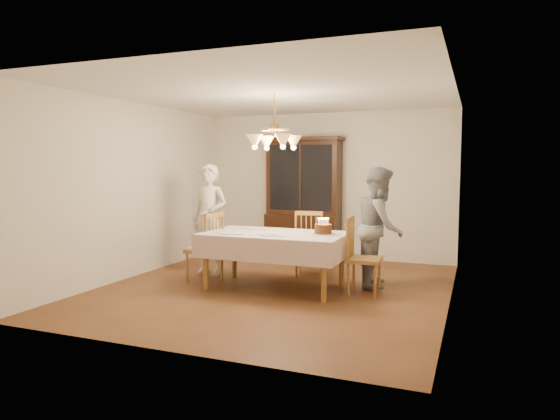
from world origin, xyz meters
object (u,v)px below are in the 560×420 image
at_px(elderly_woman, 209,219).
at_px(dining_table, 275,238).
at_px(birthday_cake, 323,230).
at_px(chair_far_side, 310,247).
at_px(china_hutch, 303,201).

bearing_deg(elderly_woman, dining_table, -13.08).
bearing_deg(birthday_cake, chair_far_side, 118.68).
bearing_deg(chair_far_side, birthday_cake, -61.32).
distance_m(dining_table, birthday_cake, 0.68).
bearing_deg(dining_table, china_hutch, 99.16).
bearing_deg(birthday_cake, dining_table, -173.14).
bearing_deg(birthday_cake, china_hutch, 115.12).
relative_size(china_hutch, elderly_woman, 1.28).
height_order(dining_table, elderly_woman, elderly_woman).
distance_m(elderly_woman, birthday_cake, 1.96).
bearing_deg(dining_table, birthday_cake, 6.86).
xyz_separation_m(china_hutch, elderly_woman, (-0.90, -1.79, -0.20)).
distance_m(chair_far_side, birthday_cake, 1.00).
xyz_separation_m(china_hutch, birthday_cake, (1.02, -2.18, -0.22)).
xyz_separation_m(chair_far_side, elderly_woman, (-1.48, -0.43, 0.40)).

